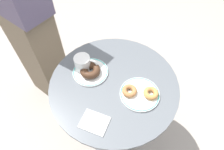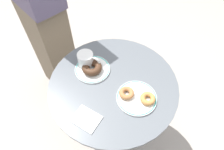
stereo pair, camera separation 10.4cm
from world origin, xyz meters
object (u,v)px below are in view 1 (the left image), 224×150
at_px(coffee_mug, 83,63).
at_px(paper_napkin, 95,122).
at_px(cafe_table, 114,105).
at_px(donut_cinnamon, 129,91).
at_px(plate_right, 140,94).
at_px(person_figure, 24,16).
at_px(plate_left, 91,72).
at_px(donut_old_fashioned, 151,93).
at_px(donut_chocolate, 90,70).

bearing_deg(coffee_mug, paper_napkin, -63.02).
xyz_separation_m(cafe_table, donut_cinnamon, (0.09, -0.04, 0.27)).
relative_size(cafe_table, plate_right, 3.41).
xyz_separation_m(donut_cinnamon, person_figure, (-0.76, 0.34, 0.09)).
relative_size(plate_left, donut_old_fashioned, 2.56).
bearing_deg(donut_chocolate, person_figure, 153.26).
xyz_separation_m(coffee_mug, person_figure, (-0.47, 0.23, 0.07)).
xyz_separation_m(donut_cinnamon, paper_napkin, (-0.13, -0.20, -0.02)).
xyz_separation_m(plate_left, donut_old_fashioned, (0.35, -0.07, 0.02)).
distance_m(donut_cinnamon, person_figure, 0.83).
height_order(plate_right, donut_chocolate, donut_chocolate).
relative_size(donut_cinnamon, person_figure, 0.05).
bearing_deg(cafe_table, person_figure, 156.22).
bearing_deg(person_figure, plate_right, -22.21).
bearing_deg(person_figure, donut_chocolate, -26.74).
relative_size(donut_chocolate, donut_cinnamon, 1.45).
bearing_deg(plate_left, donut_cinnamon, -19.23).
bearing_deg(donut_chocolate, coffee_mug, 150.30).
bearing_deg(coffee_mug, person_figure, 153.58).
xyz_separation_m(donut_chocolate, donut_old_fashioned, (0.35, -0.06, -0.01)).
xyz_separation_m(plate_left, coffee_mug, (-0.05, 0.02, 0.04)).
xyz_separation_m(cafe_table, plate_left, (-0.15, 0.04, 0.26)).
height_order(plate_right, coffee_mug, coffee_mug).
relative_size(paper_napkin, person_figure, 0.08).
height_order(cafe_table, person_figure, person_figure).
bearing_deg(donut_old_fashioned, coffee_mug, 167.12).
bearing_deg(donut_chocolate, plate_right, -13.45).
xyz_separation_m(donut_chocolate, donut_cinnamon, (0.24, -0.07, -0.01)).
bearing_deg(plate_left, person_figure, 153.91).
relative_size(donut_cinnamon, coffee_mug, 0.60).
relative_size(coffee_mug, person_figure, 0.08).
distance_m(cafe_table, donut_cinnamon, 0.29).
relative_size(cafe_table, plate_left, 3.53).
xyz_separation_m(plate_left, paper_napkin, (0.11, -0.29, -0.00)).
bearing_deg(paper_napkin, donut_cinnamon, 56.96).
bearing_deg(plate_right, donut_chocolate, 166.55).
distance_m(plate_right, person_figure, 0.88).
xyz_separation_m(donut_chocolate, coffee_mug, (-0.05, 0.03, 0.01)).
relative_size(cafe_table, donut_old_fashioned, 9.06).
bearing_deg(donut_cinnamon, coffee_mug, 160.23).
distance_m(plate_right, paper_napkin, 0.28).
height_order(donut_chocolate, coffee_mug, coffee_mug).
height_order(cafe_table, paper_napkin, paper_napkin).
relative_size(cafe_table, person_figure, 0.43).
distance_m(coffee_mug, person_figure, 0.53).
relative_size(plate_left, donut_chocolate, 1.77).
bearing_deg(plate_right, donut_cinnamon, -174.94).
xyz_separation_m(plate_right, coffee_mug, (-0.34, 0.10, 0.04)).
xyz_separation_m(cafe_table, person_figure, (-0.66, 0.29, 0.36)).
distance_m(plate_right, donut_cinnamon, 0.06).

